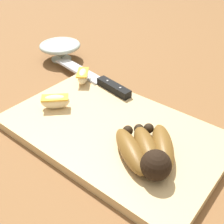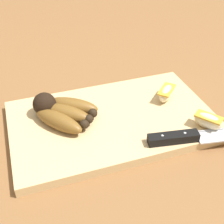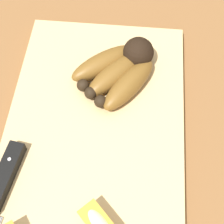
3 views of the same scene
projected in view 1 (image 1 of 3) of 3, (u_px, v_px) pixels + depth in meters
ground_plane at (111, 140)px, 0.56m from camera, size 6.00×6.00×0.00m
cutting_board at (112, 131)px, 0.57m from camera, size 0.43×0.27×0.02m
banana_bunch at (148, 151)px, 0.48m from camera, size 0.15×0.15×0.05m
chefs_knife at (101, 81)px, 0.70m from camera, size 0.28×0.07×0.02m
apple_wedge_near at (55, 101)px, 0.61m from camera, size 0.06×0.06×0.03m
apple_wedge_middle at (83, 76)px, 0.70m from camera, size 0.06×0.06×0.03m
ceramic_bowl at (60, 50)px, 0.84m from camera, size 0.12×0.12×0.05m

